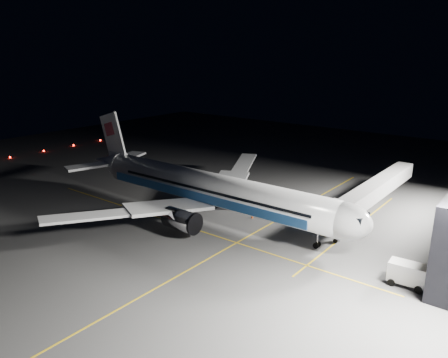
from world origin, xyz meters
The scene contains 12 objects.
ground centered at (0.00, 0.00, 0.00)m, with size 200.00×200.00×0.00m, color #4C4C4F.
guide_line_main centered at (10.00, 0.00, 0.01)m, with size 0.25×80.00×0.01m, color gold.
guide_line_cross centered at (0.00, -6.00, 0.01)m, with size 70.00×0.25×0.01m, color gold.
guide_line_side centered at (22.00, 10.00, 0.01)m, with size 0.25×40.00×0.01m, color gold.
airliner centered at (-1.08, 0.00, 5.16)m, with size 61.48×54.22×16.64m.
jet_bridge centered at (22.00, 18.06, 4.58)m, with size 3.60×34.40×6.30m.
taxiway_lights centered at (-72.00, 0.00, 0.22)m, with size 0.44×60.44×0.44m.
service_truck centered at (34.90, -3.01, 1.60)m, with size 6.03×2.96×3.00m.
baggage_tug centered at (-5.40, 14.00, 0.87)m, with size 3.03×2.66×1.89m.
safety_cone_a centered at (1.61, 14.00, 0.33)m, with size 0.44×0.44×0.67m, color #E04A09.
safety_cone_b centered at (6.00, 4.00, 0.31)m, with size 0.41×0.41×0.61m, color #E04A09.
safety_cone_c centered at (5.98, 14.00, 0.28)m, with size 0.38×0.38×0.56m, color #E04A09.
Camera 1 is at (46.37, -55.75, 28.40)m, focal length 35.00 mm.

